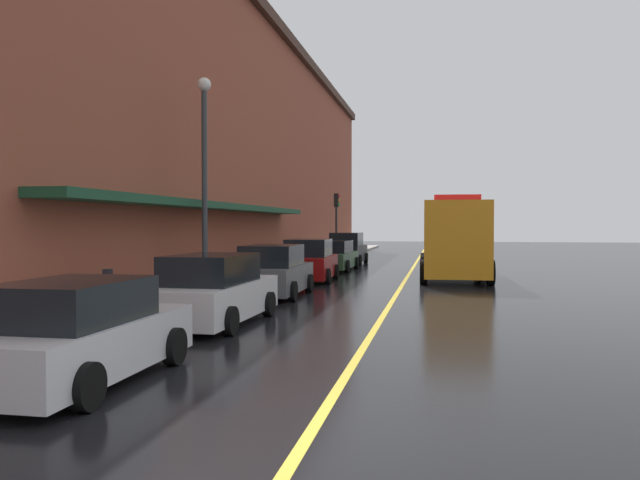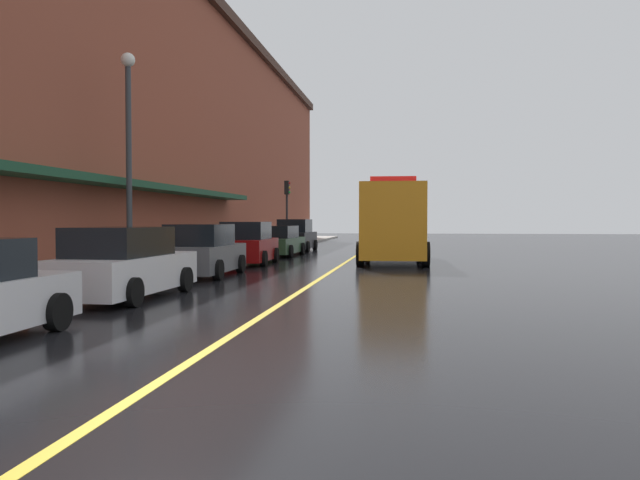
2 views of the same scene
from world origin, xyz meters
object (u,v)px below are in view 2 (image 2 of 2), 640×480
at_px(parked_car_5, 295,236).
at_px(parked_car_4, 278,242).
at_px(parked_car_3, 247,244).
at_px(parking_meter_0, 3,259).
at_px(traffic_light_near, 287,200).
at_px(utility_truck, 393,223).
at_px(parked_car_1, 124,265).
at_px(parking_meter_1, 271,234).
at_px(parked_car_2, 202,252).
at_px(street_lamp_left, 129,139).

bearing_deg(parked_car_5, parked_car_4, -177.96).
distance_m(parked_car_3, parked_car_5, 11.40).
height_order(parking_meter_0, traffic_light_near, traffic_light_near).
distance_m(parked_car_5, utility_truck, 10.78).
relative_size(parked_car_1, parking_meter_0, 3.59).
bearing_deg(parked_car_3, parking_meter_1, 5.48).
xyz_separation_m(parked_car_2, street_lamp_left, (-1.93, -1.27, 3.59)).
bearing_deg(parked_car_1, street_lamp_left, 24.61).
height_order(parked_car_1, traffic_light_near, traffic_light_near).
xyz_separation_m(parked_car_5, traffic_light_near, (-1.24, 3.65, 2.27)).
bearing_deg(parked_car_1, parked_car_3, 1.23).
distance_m(parked_car_2, traffic_light_near, 20.82).
xyz_separation_m(parked_car_3, street_lamp_left, (-1.98, -6.87, 3.57)).
xyz_separation_m(parked_car_1, parked_car_5, (-0.15, 22.94, 0.09)).
height_order(parked_car_1, utility_truck, utility_truck).
distance_m(utility_truck, parking_meter_1, 10.98).
bearing_deg(parked_car_5, street_lamp_left, 175.39).
height_order(parked_car_4, street_lamp_left, street_lamp_left).
bearing_deg(parking_meter_1, traffic_light_near, 89.20).
relative_size(parked_car_4, parking_meter_0, 3.65).
xyz_separation_m(parked_car_1, parked_car_3, (-0.07, 11.54, 0.04)).
bearing_deg(parking_meter_0, traffic_light_near, 89.88).
relative_size(parked_car_1, parked_car_5, 1.15).
bearing_deg(parked_car_4, parked_car_2, -178.67).
relative_size(parked_car_1, parked_car_2, 1.08).
height_order(parked_car_2, parking_meter_0, parked_car_2).
bearing_deg(street_lamp_left, parked_car_3, 73.90).
relative_size(parked_car_3, parked_car_4, 0.87).
relative_size(parked_car_2, parking_meter_1, 3.32).
distance_m(parked_car_2, utility_truck, 10.20).
height_order(parked_car_5, parking_meter_0, parked_car_5).
distance_m(parked_car_1, street_lamp_left, 6.25).
height_order(street_lamp_left, traffic_light_near, street_lamp_left).
bearing_deg(parked_car_4, parking_meter_1, 18.68).
bearing_deg(parked_car_4, parked_car_5, 2.23).
xyz_separation_m(parked_car_1, parked_car_4, (-0.08, 17.73, -0.05)).
distance_m(parked_car_5, street_lamp_left, 18.70).
xyz_separation_m(parked_car_5, parking_meter_1, (-1.31, -0.77, 0.18)).
bearing_deg(parking_meter_0, parked_car_2, 80.89).
relative_size(parked_car_4, parked_car_5, 1.17).
bearing_deg(parked_car_1, traffic_light_near, 3.88).
xyz_separation_m(parked_car_1, parking_meter_0, (-1.45, -2.35, 0.27)).
relative_size(parking_meter_0, parking_meter_1, 1.00).
bearing_deg(utility_truck, parking_meter_0, -25.67).
relative_size(utility_truck, parking_meter_0, 6.43).
distance_m(parked_car_3, traffic_light_near, 15.28).
bearing_deg(parked_car_3, parked_car_4, -1.81).
height_order(parked_car_2, parking_meter_1, parked_car_2).
bearing_deg(parked_car_2, parked_car_3, -1.48).
height_order(parked_car_3, parking_meter_0, parked_car_3).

